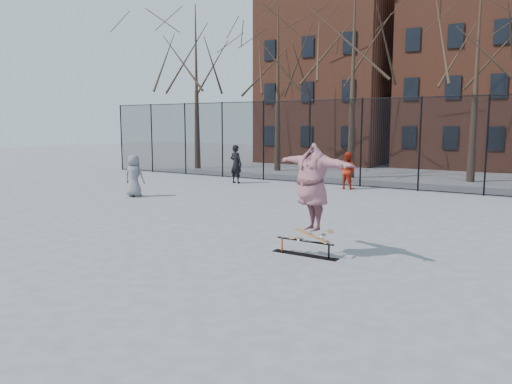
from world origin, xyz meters
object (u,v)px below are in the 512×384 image
Objects in this scene: bystander_black at (236,164)px; bystander_red at (347,171)px; skateboard at (312,239)px; bystander_grey at (134,176)px; skate_rail at (305,249)px; skater at (312,193)px.

bystander_black is 1.14× the size of bystander_red.
skateboard is 0.53× the size of bystander_grey.
bystander_grey is (-9.71, 4.22, 0.69)m from skate_rail.
bystander_grey reaches higher than skateboard.
bystander_black is (-8.97, 10.10, 0.79)m from skate_rail.
skater is (0.00, 0.00, 0.99)m from skateboard.
skate_rail is 0.67× the size of skater.
bystander_red is at bearing -163.42° from bystander_black.
skate_rail is at bearing 180.00° from skateboard.
bystander_red is at bearing 108.98° from skateboard.
bystander_grey reaches higher than bystander_red.
bystander_grey is at bearing 53.33° from bystander_red.
skateboard is 11.63m from bystander_red.
skater is at bearing -0.00° from skate_rail.
bystander_black reaches higher than skate_rail.
bystander_grey reaches higher than skate_rail.
skater is 10.75m from bystander_grey.
skater is at bearing 139.27° from bystander_black.
skate_rail is 0.93× the size of bystander_grey.
bystander_black is at bearing 154.37° from skater.
skateboard is 10.74m from bystander_grey.
skate_rail is at bearing 141.79° from bystander_grey.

